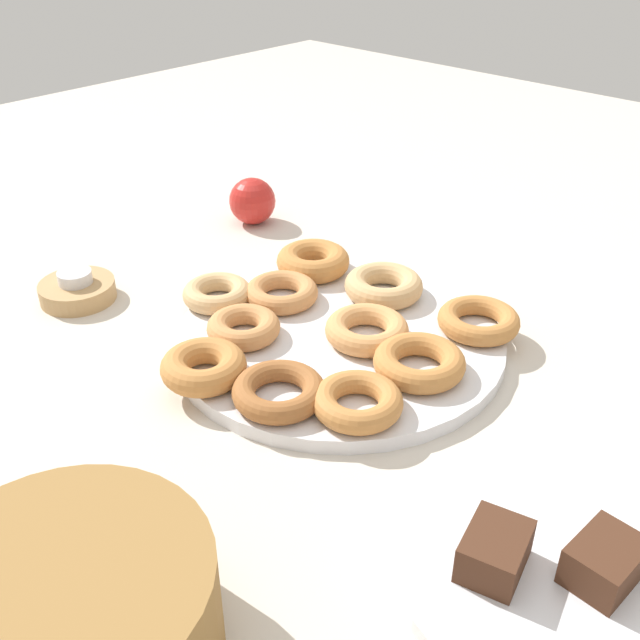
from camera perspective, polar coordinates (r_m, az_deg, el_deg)
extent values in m
plane|color=beige|center=(0.82, 1.44, -1.94)|extent=(2.40, 2.40, 0.00)
cylinder|color=silver|center=(0.82, 1.45, -1.47)|extent=(0.36, 0.36, 0.02)
torus|color=tan|center=(0.88, 4.91, 2.64)|extent=(0.13, 0.13, 0.03)
torus|color=#BC7A3D|center=(0.69, 2.90, -6.27)|extent=(0.12, 0.12, 0.02)
torus|color=#BC7A3D|center=(0.75, 7.64, -3.23)|extent=(0.13, 0.13, 0.02)
torus|color=#BC7A3D|center=(0.74, -8.93, -3.56)|extent=(0.12, 0.12, 0.03)
torus|color=#C6844C|center=(0.87, -2.97, 2.14)|extent=(0.12, 0.12, 0.02)
torus|color=#BC7A3D|center=(0.93, -0.54, 4.56)|extent=(0.10, 0.10, 0.03)
torus|color=#C6844C|center=(0.80, -5.90, -0.56)|extent=(0.09, 0.09, 0.02)
torus|color=#BC7A3D|center=(0.83, 12.09, -0.03)|extent=(0.11, 0.11, 0.02)
torus|color=tan|center=(0.80, 3.62, -0.75)|extent=(0.12, 0.12, 0.02)
torus|color=#995B2D|center=(0.71, -3.18, -5.48)|extent=(0.12, 0.12, 0.02)
torus|color=tan|center=(0.87, -7.91, 2.04)|extent=(0.09, 0.09, 0.02)
cylinder|color=silver|center=(0.60, 16.88, -17.97)|extent=(0.23, 0.23, 0.01)
cube|color=#472819|center=(0.59, 21.05, -16.94)|extent=(0.05, 0.06, 0.03)
cube|color=#472819|center=(0.57, 13.28, -16.89)|extent=(0.05, 0.06, 0.03)
cylinder|color=tan|center=(0.95, -18.13, 2.14)|extent=(0.09, 0.09, 0.02)
cylinder|color=silver|center=(0.94, -18.32, 3.15)|extent=(0.04, 0.04, 0.01)
cylinder|color=olive|center=(0.54, -18.74, -20.71)|extent=(0.25, 0.25, 0.08)
sphere|color=red|center=(1.10, -5.22, 9.09)|extent=(0.07, 0.07, 0.07)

